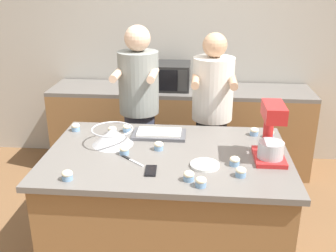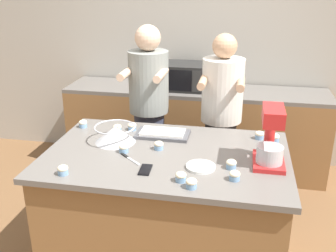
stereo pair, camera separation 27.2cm
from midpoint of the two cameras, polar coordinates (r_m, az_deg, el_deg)
back_wall at (r=4.48m, az=6.55°, el=11.78°), size 10.00×0.06×2.70m
island_counter at (r=2.96m, az=2.48°, el=-11.93°), size 1.69×1.09×0.91m
back_counter at (r=4.38m, az=5.68°, el=-0.48°), size 2.80×0.60×0.92m
person_left at (r=3.54m, az=-0.57°, el=1.56°), size 0.36×0.52×1.68m
person_right at (r=3.49m, az=9.89°, el=0.34°), size 0.36×0.52×1.63m
stand_mixer at (r=2.63m, az=17.57°, el=-1.97°), size 0.20×0.30×0.39m
mixing_bowl at (r=2.90m, az=-5.05°, el=-1.15°), size 0.31×0.31×0.12m
baking_tray at (r=3.01m, az=1.80°, el=-1.16°), size 0.41×0.22×0.04m
microwave_oven at (r=4.21m, az=4.06°, el=7.22°), size 0.48×0.40×0.27m
cell_phone at (r=2.50m, az=-0.18°, el=-6.42°), size 0.08×0.15×0.01m
small_plate at (r=2.55m, az=7.83°, el=-5.95°), size 0.19×0.19×0.02m
knife at (r=2.65m, az=-2.76°, el=-4.77°), size 0.18×0.16×0.01m
cupcake_0 at (r=2.49m, az=-12.03°, el=-6.32°), size 0.07×0.07×0.06m
cupcake_1 at (r=3.22m, az=-9.91°, el=0.30°), size 0.07×0.07×0.06m
cupcake_2 at (r=3.05m, az=17.74°, el=-1.69°), size 0.07×0.07×0.06m
cupcake_3 at (r=2.31m, az=6.82°, el=-8.34°), size 0.07×0.07×0.06m
cupcake_4 at (r=3.06m, az=15.64°, el=-1.32°), size 0.07×0.07×0.06m
cupcake_5 at (r=2.57m, az=12.20°, el=-5.49°), size 0.07×0.07×0.06m
cupcake_6 at (r=3.12m, az=-2.76°, el=-0.10°), size 0.07×0.07×0.06m
cupcake_7 at (r=2.44m, az=12.85°, el=-7.09°), size 0.07×0.07×0.06m
cupcake_8 at (r=2.37m, az=5.18°, el=-7.41°), size 0.07×0.07×0.06m
cupcake_9 at (r=3.09m, az=-4.90°, el=-0.36°), size 0.07×0.07×0.06m
cupcake_10 at (r=2.74m, az=-3.63°, el=-3.29°), size 0.07×0.07×0.06m
cupcake_11 at (r=2.78m, az=1.45°, el=-2.87°), size 0.07×0.07×0.06m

